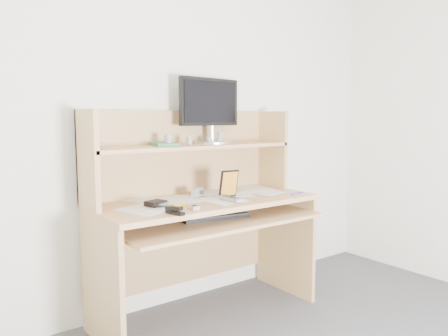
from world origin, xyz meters
TOP-DOWN VIEW (x-y plane):
  - back_wall at (0.00, 1.80)m, footprint 3.60×0.04m
  - desk at (0.00, 1.56)m, footprint 1.40×0.70m
  - paper_clutter at (0.00, 1.48)m, footprint 1.32×0.54m
  - keyboard at (-0.01, 1.38)m, footprint 0.44×0.22m
  - tv_remote at (0.08, 1.34)m, footprint 0.06×0.19m
  - flip_phone at (-0.23, 1.27)m, footprint 0.05×0.08m
  - stapler at (-0.38, 1.22)m, footprint 0.05×0.13m
  - wallet at (-0.36, 1.47)m, footprint 0.12×0.11m
  - sticky_note_pad at (-0.24, 1.40)m, footprint 0.09×0.09m
  - digital_camera at (-0.01, 1.56)m, footprint 0.10×0.07m
  - game_case at (0.14, 1.43)m, footprint 0.12×0.02m
  - blue_pen at (0.57, 1.26)m, footprint 0.13×0.02m
  - card_box at (-0.64, 1.68)m, footprint 0.08×0.05m
  - shelf_book at (-0.20, 1.65)m, footprint 0.17×0.21m
  - chip_stack_a at (-0.04, 1.61)m, footprint 0.04×0.04m
  - chip_stack_b at (-0.19, 1.60)m, footprint 0.05×0.05m
  - chip_stack_c at (0.13, 1.63)m, footprint 0.05×0.05m
  - chip_stack_d at (0.23, 1.65)m, footprint 0.06×0.06m
  - monitor at (0.17, 1.69)m, footprint 0.50×0.25m

SIDE VIEW (x-z plane):
  - keyboard at x=-0.01m, z-range 0.65..0.68m
  - desk at x=0.00m, z-range 0.04..1.34m
  - paper_clutter at x=0.00m, z-range 0.75..0.76m
  - sticky_note_pad at x=-0.24m, z-range 0.75..0.76m
  - blue_pen at x=0.57m, z-range 0.76..0.76m
  - tv_remote at x=0.08m, z-range 0.76..0.77m
  - flip_phone at x=-0.23m, z-range 0.76..0.78m
  - wallet at x=-0.36m, z-range 0.76..0.78m
  - stapler at x=-0.38m, z-range 0.76..0.79m
  - digital_camera at x=-0.01m, z-range 0.76..0.81m
  - game_case at x=0.14m, z-range 0.76..0.93m
  - shelf_book at x=-0.20m, z-range 1.08..1.10m
  - chip_stack_c at x=0.13m, z-range 1.08..1.13m
  - chip_stack_a at x=-0.04m, z-range 1.08..1.13m
  - chip_stack_b at x=-0.19m, z-range 1.08..1.15m
  - chip_stack_d at x=0.23m, z-range 1.08..1.16m
  - card_box at x=-0.64m, z-range 1.08..1.18m
  - back_wall at x=0.00m, z-range 0.00..2.50m
  - monitor at x=0.17m, z-range 1.10..1.53m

